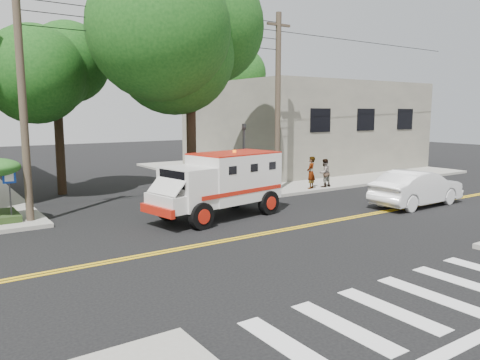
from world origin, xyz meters
TOP-DOWN VIEW (x-y plane):
  - ground at (0.00, 0.00)m, footprint 100.00×100.00m
  - sidewalk_ne at (13.50, 13.50)m, footprint 17.00×17.00m
  - building_right at (15.00, 14.00)m, footprint 14.00×12.00m
  - utility_pole_left at (-5.60, 6.00)m, footprint 0.28×0.28m
  - utility_pole_right at (6.30, 6.20)m, footprint 0.28×0.28m
  - tree_main at (1.94, 6.21)m, footprint 6.08×5.70m
  - tree_left at (-2.68, 11.79)m, footprint 4.48×4.20m
  - tree_right at (8.84, 15.77)m, footprint 4.80×4.50m
  - traffic_signal at (3.80, 5.60)m, footprint 0.15×0.18m
  - accessibility_sign at (-6.20, 6.17)m, footprint 0.45×0.10m
  - armored_truck at (0.93, 3.02)m, footprint 5.83×3.03m
  - parked_sedan at (9.34, 0.06)m, footprint 4.85×1.79m
  - pedestrian_a at (8.02, 5.50)m, footprint 0.74×0.66m
  - pedestrian_b at (8.99, 5.50)m, footprint 0.75×0.59m

SIDE VIEW (x-z plane):
  - ground at x=0.00m, z-range 0.00..0.00m
  - sidewalk_ne at x=13.50m, z-range 0.00..0.15m
  - parked_sedan at x=9.34m, z-range 0.00..1.59m
  - pedestrian_b at x=8.99m, z-range 0.15..1.66m
  - pedestrian_a at x=8.02m, z-range 0.15..1.84m
  - accessibility_sign at x=-6.20m, z-range 0.35..2.38m
  - armored_truck at x=0.93m, z-range 0.18..2.71m
  - traffic_signal at x=3.80m, z-range 0.43..4.03m
  - building_right at x=15.00m, z-range 0.15..6.15m
  - utility_pole_left at x=-5.60m, z-range 0.00..9.00m
  - utility_pole_right at x=6.30m, z-range 0.00..9.00m
  - tree_left at x=-2.68m, z-range 1.88..9.58m
  - tree_right at x=8.84m, z-range 1.99..10.19m
  - tree_main at x=1.94m, z-range 2.27..12.12m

